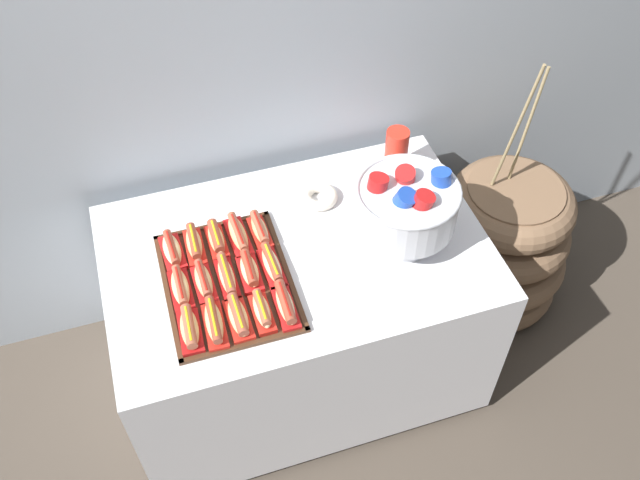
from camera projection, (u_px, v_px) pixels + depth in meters
The scene contains 23 objects.
ground_plane at pixel (301, 366), 2.90m from camera, with size 10.00×10.00×0.00m, color #4C4238.
back_wall at pixel (245, 22), 2.26m from camera, with size 6.00×0.10×2.60m, color #9EA8B2.
buffet_table at pixel (299, 311), 2.60m from camera, with size 1.30×0.84×0.75m.
floor_vase at pixel (500, 245), 2.93m from camera, with size 0.58×0.58×1.23m.
serving_tray at pixel (228, 282), 2.24m from camera, with size 0.41×0.53×0.01m.
hot_dog_0 at pixel (190, 329), 2.08m from camera, with size 0.07×0.16×0.06m.
hot_dog_1 at pixel (214, 323), 2.10m from camera, with size 0.07×0.18×0.06m.
hot_dog_2 at pixel (238, 317), 2.11m from camera, with size 0.07×0.17×0.06m.
hot_dog_3 at pixel (262, 311), 2.12m from camera, with size 0.06×0.15×0.06m.
hot_dog_4 at pixel (285, 305), 2.14m from camera, with size 0.06×0.17×0.06m.
hot_dog_5 at pixel (181, 288), 2.19m from camera, with size 0.07×0.17×0.06m.
hot_dog_6 at pixel (204, 281), 2.20m from camera, with size 0.07×0.16×0.06m.
hot_dog_7 at pixel (227, 276), 2.22m from camera, with size 0.06×0.18×0.06m.
hot_dog_8 at pixel (250, 271), 2.23m from camera, with size 0.07×0.16×0.06m.
hot_dog_9 at pixel (272, 265), 2.24m from camera, with size 0.07×0.18×0.06m.
hot_dog_10 at pixel (172, 250), 2.29m from camera, with size 0.08×0.16×0.06m.
hot_dog_11 at pixel (194, 244), 2.30m from camera, with size 0.07×0.16×0.06m.
hot_dog_12 at pixel (216, 239), 2.32m from camera, with size 0.06×0.16×0.06m.
hot_dog_13 at pixel (238, 235), 2.33m from camera, with size 0.07×0.19×0.06m.
hot_dog_14 at pixel (260, 230), 2.35m from camera, with size 0.06×0.15×0.06m.
punch_bowl at pixel (406, 205), 2.24m from camera, with size 0.34×0.34×0.29m.
cup_stack at pixel (396, 153), 2.52m from camera, with size 0.08×0.08×0.19m.
donut at pixel (319, 197), 2.48m from camera, with size 0.13×0.13×0.04m.
Camera 1 is at (-0.39, -1.47, 2.52)m, focal length 38.75 mm.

